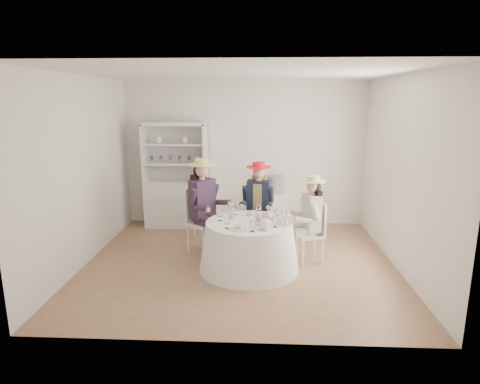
{
  "coord_description": "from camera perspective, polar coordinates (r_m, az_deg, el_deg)",
  "views": [
    {
      "loc": [
        0.27,
        -5.53,
        2.36
      ],
      "look_at": [
        0.0,
        0.1,
        1.05
      ],
      "focal_mm": 30.0,
      "sensor_mm": 36.0,
      "label": 1
    }
  ],
  "objects": [
    {
      "name": "guest_right",
      "position": [
        5.91,
        9.93,
        -3.12
      ],
      "size": [
        0.52,
        0.49,
        1.29
      ],
      "rotation": [
        0.0,
        0.0,
        -1.29
      ],
      "color": "silver",
      "rests_on": "ground"
    },
    {
      "name": "hatbox",
      "position": [
        7.45,
        5.07,
        1.13
      ],
      "size": [
        0.36,
        0.36,
        0.31
      ],
      "primitive_type": "cylinder",
      "rotation": [
        0.0,
        0.0,
        -0.19
      ],
      "color": "black",
      "rests_on": "side_table"
    },
    {
      "name": "flower_bowl",
      "position": [
        5.48,
        3.34,
        -4.38
      ],
      "size": [
        0.24,
        0.24,
        0.05
      ],
      "primitive_type": "imported",
      "rotation": [
        0.0,
        0.0,
        0.3
      ],
      "color": "white",
      "rests_on": "tea_table"
    },
    {
      "name": "side_table",
      "position": [
        7.57,
        5.0,
        -2.5
      ],
      "size": [
        0.47,
        0.47,
        0.67
      ],
      "primitive_type": "cube",
      "rotation": [
        0.0,
        0.0,
        0.1
      ],
      "color": "silver",
      "rests_on": "ground"
    },
    {
      "name": "tea_table",
      "position": [
        5.7,
        1.29,
        -7.64
      ],
      "size": [
        1.41,
        1.41,
        0.69
      ],
      "rotation": [
        0.0,
        0.0,
        0.19
      ],
      "color": "white",
      "rests_on": "ground"
    },
    {
      "name": "spare_chair",
      "position": [
        7.17,
        -5.28,
        -2.09
      ],
      "size": [
        0.38,
        0.38,
        0.92
      ],
      "rotation": [
        0.0,
        0.0,
        3.14
      ],
      "color": "silver",
      "rests_on": "ground"
    },
    {
      "name": "teacup_a",
      "position": [
        5.74,
        -1.21,
        -3.46
      ],
      "size": [
        0.08,
        0.08,
        0.06
      ],
      "primitive_type": "imported",
      "rotation": [
        0.0,
        0.0,
        0.05
      ],
      "color": "white",
      "rests_on": "tea_table"
    },
    {
      "name": "wall_right",
      "position": [
        5.96,
        22.11,
        2.36
      ],
      "size": [
        0.0,
        4.5,
        4.5
      ],
      "primitive_type": "plane",
      "rotation": [
        1.57,
        0.0,
        -1.57
      ],
      "color": "silver",
      "rests_on": "ground"
    },
    {
      "name": "wall_back",
      "position": [
        7.61,
        0.68,
        5.45
      ],
      "size": [
        4.5,
        0.0,
        4.5
      ],
      "primitive_type": "plane",
      "rotation": [
        1.57,
        0.0,
        0.0
      ],
      "color": "silver",
      "rests_on": "ground"
    },
    {
      "name": "flower_arrangement",
      "position": [
        5.54,
        3.38,
        -3.45
      ],
      "size": [
        0.2,
        0.2,
        0.07
      ],
      "rotation": [
        0.0,
        0.0,
        -0.42
      ],
      "color": "pink",
      "rests_on": "tea_table"
    },
    {
      "name": "wall_front",
      "position": [
        3.68,
        -1.55,
        -2.84
      ],
      "size": [
        4.5,
        0.0,
        4.5
      ],
      "primitive_type": "plane",
      "rotation": [
        -1.57,
        0.0,
        0.0
      ],
      "color": "silver",
      "rests_on": "ground"
    },
    {
      "name": "guest_left",
      "position": [
        6.17,
        -5.22,
        -1.28
      ],
      "size": [
        0.64,
        0.62,
        1.48
      ],
      "rotation": [
        0.0,
        0.0,
        0.88
      ],
      "color": "silver",
      "rests_on": "ground"
    },
    {
      "name": "teacup_c",
      "position": [
        5.69,
        3.81,
        -3.62
      ],
      "size": [
        0.09,
        0.09,
        0.07
      ],
      "primitive_type": "imported",
      "rotation": [
        0.0,
        0.0,
        -0.08
      ],
      "color": "white",
      "rests_on": "tea_table"
    },
    {
      "name": "cupcake_stand",
      "position": [
        5.47,
        6.49,
        -3.93
      ],
      "size": [
        0.21,
        0.21,
        0.2
      ],
      "rotation": [
        0.0,
        0.0,
        0.35
      ],
      "color": "white",
      "rests_on": "tea_table"
    },
    {
      "name": "ground",
      "position": [
        6.02,
        -0.05,
        -10.0
      ],
      "size": [
        4.5,
        4.5,
        0.0
      ],
      "primitive_type": "plane",
      "color": "brown",
      "rests_on": "ground"
    },
    {
      "name": "wall_left",
      "position": [
        6.16,
        -21.46,
        2.73
      ],
      "size": [
        0.0,
        4.5,
        4.5
      ],
      "primitive_type": "plane",
      "rotation": [
        1.57,
        0.0,
        1.57
      ],
      "color": "silver",
      "rests_on": "ground"
    },
    {
      "name": "stemware_set",
      "position": [
        5.56,
        1.32,
        -3.55
      ],
      "size": [
        0.88,
        0.88,
        0.15
      ],
      "color": "white",
      "rests_on": "tea_table"
    },
    {
      "name": "sandwich_plate",
      "position": [
        5.28,
        -0.14,
        -5.14
      ],
      "size": [
        0.26,
        0.26,
        0.06
      ],
      "rotation": [
        0.0,
        0.0,
        0.12
      ],
      "color": "white",
      "rests_on": "tea_table"
    },
    {
      "name": "ceiling",
      "position": [
        5.55,
        -0.05,
        16.59
      ],
      "size": [
        4.5,
        4.5,
        0.0
      ],
      "primitive_type": "plane",
      "rotation": [
        3.14,
        0.0,
        0.0
      ],
      "color": "white",
      "rests_on": "wall_back"
    },
    {
      "name": "hutch",
      "position": [
        7.61,
        -9.01,
        0.27
      ],
      "size": [
        1.17,
        0.46,
        1.95
      ],
      "rotation": [
        0.0,
        0.0,
        0.02
      ],
      "color": "silver",
      "rests_on": "ground"
    },
    {
      "name": "teacup_b",
      "position": [
        5.85,
        1.33,
        -3.15
      ],
      "size": [
        0.08,
        0.08,
        0.06
      ],
      "primitive_type": "imported",
      "rotation": [
        0.0,
        0.0,
        0.22
      ],
      "color": "white",
      "rests_on": "tea_table"
    },
    {
      "name": "guest_mid",
      "position": [
        6.45,
        2.59,
        -1.06
      ],
      "size": [
        0.52,
        0.54,
        1.39
      ],
      "rotation": [
        0.0,
        0.0,
        -0.16
      ],
      "color": "silver",
      "rests_on": "ground"
    },
    {
      "name": "table_teapot",
      "position": [
        5.25,
        3.61,
        -4.63
      ],
      "size": [
        0.22,
        0.16,
        0.17
      ],
      "rotation": [
        0.0,
        0.0,
        -0.21
      ],
      "color": "white",
      "rests_on": "tea_table"
    }
  ]
}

